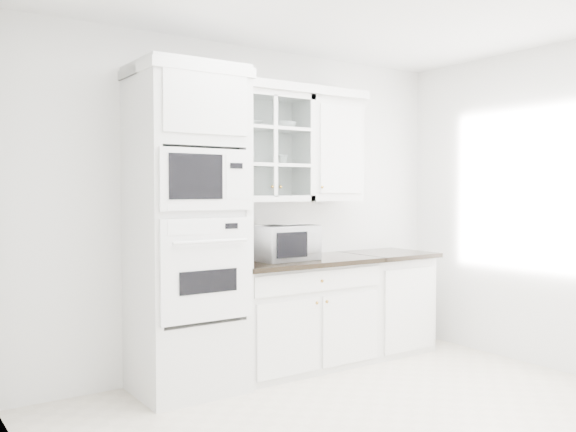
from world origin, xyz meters
TOP-DOWN VIEW (x-y plane):
  - ground at (0.00, 0.00)m, footprint 4.00×3.50m
  - room_shell at (0.00, 0.43)m, footprint 4.00×3.50m
  - oven_column at (-0.75, 1.42)m, footprint 0.76×0.68m
  - base_cabinet_run at (0.28, 1.45)m, footprint 1.32×0.67m
  - extra_base_cabinet at (1.28, 1.45)m, footprint 0.72×0.67m
  - upper_cabinet_glass at (0.03, 1.58)m, footprint 0.80×0.33m
  - upper_cabinet_solid at (0.71, 1.58)m, footprint 0.55×0.33m
  - crown_molding at (-0.07, 1.56)m, footprint 2.14×0.38m
  - countertop_microwave at (0.12, 1.43)m, footprint 0.51×0.43m
  - bowl_a at (-0.11, 1.58)m, footprint 0.21×0.21m
  - bowl_b at (0.23, 1.59)m, footprint 0.22×0.22m
  - cup_a at (-0.15, 1.57)m, footprint 0.14×0.14m
  - cup_b at (0.20, 1.57)m, footprint 0.11×0.11m

SIDE VIEW (x-z plane):
  - ground at x=0.00m, z-range 0.00..0.01m
  - base_cabinet_run at x=0.28m, z-range 0.00..0.92m
  - extra_base_cabinet at x=1.28m, z-range 0.00..0.92m
  - countertop_microwave at x=0.12m, z-range 0.92..1.21m
  - oven_column at x=-0.75m, z-range 0.00..2.40m
  - cup_b at x=0.20m, z-range 1.71..1.79m
  - cup_a at x=-0.15m, z-range 1.71..1.82m
  - room_shell at x=0.00m, z-range 0.43..3.13m
  - upper_cabinet_glass at x=0.03m, z-range 1.40..2.30m
  - upper_cabinet_solid at x=0.71m, z-range 1.40..2.30m
  - bowl_a at x=-0.11m, z-range 2.01..2.06m
  - bowl_b at x=0.23m, z-range 2.01..2.07m
  - crown_molding at x=-0.07m, z-range 2.30..2.37m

